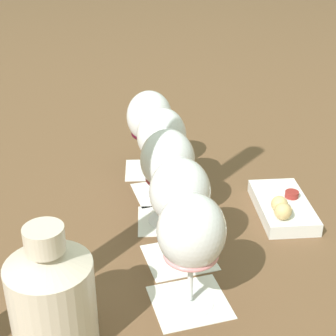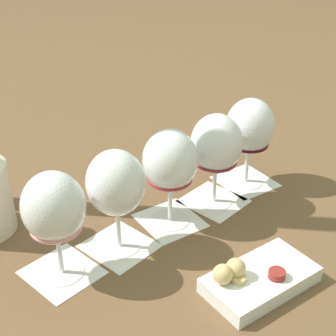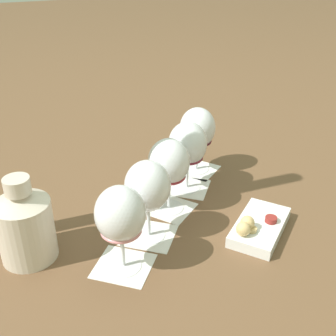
{
  "view_description": "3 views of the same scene",
  "coord_description": "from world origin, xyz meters",
  "px_view_note": "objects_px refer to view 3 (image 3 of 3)",
  "views": [
    {
      "loc": [
        -0.66,
        -0.47,
        0.53
      ],
      "look_at": [
        0.0,
        -0.0,
        0.11
      ],
      "focal_mm": 55.0,
      "sensor_mm": 36.0,
      "label": 1
    },
    {
      "loc": [
        0.06,
        -0.78,
        0.56
      ],
      "look_at": [
        0.0,
        -0.0,
        0.11
      ],
      "focal_mm": 55.0,
      "sensor_mm": 36.0,
      "label": 2
    },
    {
      "loc": [
        -0.32,
        -0.78,
        0.58
      ],
      "look_at": [
        0.0,
        -0.0,
        0.11
      ],
      "focal_mm": 45.0,
      "sensor_mm": 36.0,
      "label": 3
    }
  ],
  "objects_px": {
    "wine_glass_3": "(188,146)",
    "snack_dish": "(258,227)",
    "wine_glass_0": "(120,217)",
    "wine_glass_2": "(169,165)",
    "wine_glass_1": "(148,189)",
    "wine_glass_4": "(197,130)",
    "ceramic_vase": "(25,224)"
  },
  "relations": [
    {
      "from": "wine_glass_3",
      "to": "ceramic_vase",
      "type": "relative_size",
      "value": 0.98
    },
    {
      "from": "wine_glass_0",
      "to": "ceramic_vase",
      "type": "bearing_deg",
      "value": 147.85
    },
    {
      "from": "wine_glass_3",
      "to": "wine_glass_2",
      "type": "bearing_deg",
      "value": -137.96
    },
    {
      "from": "wine_glass_1",
      "to": "wine_glass_3",
      "type": "bearing_deg",
      "value": 43.19
    },
    {
      "from": "wine_glass_3",
      "to": "wine_glass_0",
      "type": "bearing_deg",
      "value": -137.14
    },
    {
      "from": "wine_glass_2",
      "to": "ceramic_vase",
      "type": "bearing_deg",
      "value": -171.73
    },
    {
      "from": "snack_dish",
      "to": "wine_glass_4",
      "type": "bearing_deg",
      "value": 89.68
    },
    {
      "from": "wine_glass_1",
      "to": "ceramic_vase",
      "type": "distance_m",
      "value": 0.25
    },
    {
      "from": "wine_glass_1",
      "to": "ceramic_vase",
      "type": "xyz_separation_m",
      "value": [
        -0.25,
        0.03,
        -0.04
      ]
    },
    {
      "from": "wine_glass_1",
      "to": "wine_glass_2",
      "type": "height_order",
      "value": "same"
    },
    {
      "from": "wine_glass_2",
      "to": "wine_glass_3",
      "type": "height_order",
      "value": "same"
    },
    {
      "from": "wine_glass_4",
      "to": "snack_dish",
      "type": "distance_m",
      "value": 0.33
    },
    {
      "from": "wine_glass_0",
      "to": "wine_glass_3",
      "type": "distance_m",
      "value": 0.33
    },
    {
      "from": "wine_glass_0",
      "to": "wine_glass_2",
      "type": "xyz_separation_m",
      "value": [
        0.16,
        0.15,
        -0.0
      ]
    },
    {
      "from": "wine_glass_0",
      "to": "wine_glass_2",
      "type": "height_order",
      "value": "same"
    },
    {
      "from": "wine_glass_2",
      "to": "snack_dish",
      "type": "distance_m",
      "value": 0.24
    },
    {
      "from": "snack_dish",
      "to": "wine_glass_1",
      "type": "bearing_deg",
      "value": 159.61
    },
    {
      "from": "wine_glass_3",
      "to": "snack_dish",
      "type": "bearing_deg",
      "value": -74.73
    },
    {
      "from": "wine_glass_3",
      "to": "wine_glass_4",
      "type": "height_order",
      "value": "same"
    },
    {
      "from": "wine_glass_1",
      "to": "wine_glass_4",
      "type": "height_order",
      "value": "same"
    },
    {
      "from": "wine_glass_0",
      "to": "wine_glass_1",
      "type": "relative_size",
      "value": 1.0
    },
    {
      "from": "wine_glass_1",
      "to": "wine_glass_3",
      "type": "relative_size",
      "value": 1.0
    },
    {
      "from": "wine_glass_2",
      "to": "ceramic_vase",
      "type": "relative_size",
      "value": 0.98
    },
    {
      "from": "wine_glass_0",
      "to": "snack_dish",
      "type": "bearing_deg",
      "value": -1.96
    },
    {
      "from": "wine_glass_1",
      "to": "wine_glass_4",
      "type": "relative_size",
      "value": 1.0
    },
    {
      "from": "wine_glass_3",
      "to": "ceramic_vase",
      "type": "distance_m",
      "value": 0.43
    },
    {
      "from": "wine_glass_4",
      "to": "snack_dish",
      "type": "bearing_deg",
      "value": -90.32
    },
    {
      "from": "wine_glass_1",
      "to": "wine_glass_2",
      "type": "xyz_separation_m",
      "value": [
        0.08,
        0.08,
        0.0
      ]
    },
    {
      "from": "wine_glass_4",
      "to": "snack_dish",
      "type": "height_order",
      "value": "wine_glass_4"
    },
    {
      "from": "wine_glass_0",
      "to": "ceramic_vase",
      "type": "height_order",
      "value": "ceramic_vase"
    },
    {
      "from": "wine_glass_4",
      "to": "ceramic_vase",
      "type": "bearing_deg",
      "value": -157.25
    },
    {
      "from": "wine_glass_2",
      "to": "wine_glass_3",
      "type": "distance_m",
      "value": 0.11
    }
  ]
}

